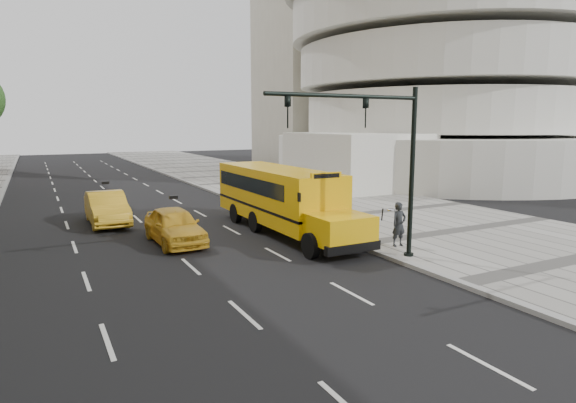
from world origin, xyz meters
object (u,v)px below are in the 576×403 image
taxi_near (175,226)px  traffic_signal (382,152)px  pedestrian (399,224)px  school_bus (279,195)px  taxi_far (107,208)px

taxi_near → traffic_signal: size_ratio=0.71×
pedestrian → traffic_signal: (-2.02, -1.31, 3.04)m
school_bus → taxi_far: (-7.11, 5.55, -0.94)m
school_bus → taxi_far: size_ratio=2.30×
taxi_far → traffic_signal: size_ratio=0.79×
taxi_near → traffic_signal: bearing=-50.3°
taxi_near → taxi_far: taxi_far is taller
taxi_far → traffic_signal: (7.80, -12.30, 3.26)m
school_bus → pedestrian: school_bus is taller
pedestrian → traffic_signal: size_ratio=0.28×
school_bus → taxi_near: bearing=-178.7°
school_bus → traffic_signal: size_ratio=1.81×
taxi_near → pedestrian: (7.81, -5.31, 0.28)m
taxi_far → pedestrian: 14.74m
school_bus → traffic_signal: 7.17m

